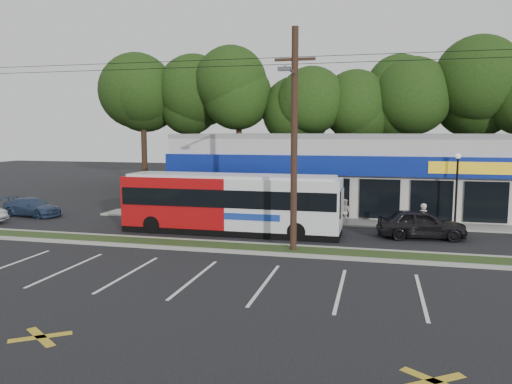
{
  "coord_description": "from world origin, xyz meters",
  "views": [
    {
      "loc": [
        6.66,
        -21.04,
        5.48
      ],
      "look_at": [
        0.27,
        5.0,
        2.21
      ],
      "focal_mm": 35.0,
      "sensor_mm": 36.0,
      "label": 1
    }
  ],
  "objects_px": {
    "car_dark": "(421,224)",
    "pedestrian_a": "(422,220)",
    "metrobus": "(231,202)",
    "pedestrian_b": "(344,212)",
    "utility_pole": "(290,133)",
    "car_blue": "(32,207)",
    "lamp_post": "(457,182)"
  },
  "relations": [
    {
      "from": "lamp_post",
      "to": "car_dark",
      "type": "xyz_separation_m",
      "value": [
        -2.1,
        -3.3,
        -1.91
      ]
    },
    {
      "from": "car_blue",
      "to": "pedestrian_a",
      "type": "bearing_deg",
      "value": -82.21
    },
    {
      "from": "car_blue",
      "to": "pedestrian_a",
      "type": "xyz_separation_m",
      "value": [
        24.11,
        -0.59,
        0.28
      ]
    },
    {
      "from": "car_dark",
      "to": "car_blue",
      "type": "distance_m",
      "value": 24.03
    },
    {
      "from": "utility_pole",
      "to": "car_blue",
      "type": "relative_size",
      "value": 12.2
    },
    {
      "from": "pedestrian_b",
      "to": "utility_pole",
      "type": "bearing_deg",
      "value": 96.34
    },
    {
      "from": "pedestrian_b",
      "to": "car_dark",
      "type": "bearing_deg",
      "value": 165.16
    },
    {
      "from": "car_dark",
      "to": "pedestrian_a",
      "type": "xyz_separation_m",
      "value": [
        0.1,
        0.5,
        0.12
      ]
    },
    {
      "from": "car_blue",
      "to": "car_dark",
      "type": "bearing_deg",
      "value": -83.41
    },
    {
      "from": "pedestrian_a",
      "to": "pedestrian_b",
      "type": "distance_m",
      "value": 4.87
    },
    {
      "from": "lamp_post",
      "to": "car_dark",
      "type": "height_order",
      "value": "lamp_post"
    },
    {
      "from": "metrobus",
      "to": "pedestrian_b",
      "type": "height_order",
      "value": "metrobus"
    },
    {
      "from": "car_dark",
      "to": "pedestrian_a",
      "type": "height_order",
      "value": "pedestrian_a"
    },
    {
      "from": "car_dark",
      "to": "car_blue",
      "type": "xyz_separation_m",
      "value": [
        -24.01,
        1.09,
        -0.16
      ]
    },
    {
      "from": "utility_pole",
      "to": "car_blue",
      "type": "distance_m",
      "value": 19.42
    },
    {
      "from": "metrobus",
      "to": "car_dark",
      "type": "xyz_separation_m",
      "value": [
        9.9,
        1.0,
        -0.93
      ]
    },
    {
      "from": "utility_pole",
      "to": "metrobus",
      "type": "xyz_separation_m",
      "value": [
        -3.83,
        3.57,
        -3.73
      ]
    },
    {
      "from": "utility_pole",
      "to": "pedestrian_a",
      "type": "height_order",
      "value": "utility_pole"
    },
    {
      "from": "lamp_post",
      "to": "car_blue",
      "type": "relative_size",
      "value": 1.04
    },
    {
      "from": "car_blue",
      "to": "pedestrian_b",
      "type": "xyz_separation_m",
      "value": [
        19.91,
        1.87,
        0.17
      ]
    },
    {
      "from": "utility_pole",
      "to": "car_dark",
      "type": "bearing_deg",
      "value": 37.0
    },
    {
      "from": "car_blue",
      "to": "pedestrian_a",
      "type": "distance_m",
      "value": 24.11
    },
    {
      "from": "metrobus",
      "to": "car_dark",
      "type": "distance_m",
      "value": 9.99
    },
    {
      "from": "utility_pole",
      "to": "pedestrian_a",
      "type": "relative_size",
      "value": 28.6
    },
    {
      "from": "lamp_post",
      "to": "pedestrian_a",
      "type": "xyz_separation_m",
      "value": [
        -2.0,
        -2.8,
        -1.8
      ]
    },
    {
      "from": "utility_pole",
      "to": "metrobus",
      "type": "relative_size",
      "value": 4.22
    },
    {
      "from": "utility_pole",
      "to": "metrobus",
      "type": "distance_m",
      "value": 6.43
    },
    {
      "from": "pedestrian_a",
      "to": "pedestrian_b",
      "type": "height_order",
      "value": "pedestrian_a"
    },
    {
      "from": "utility_pole",
      "to": "lamp_post",
      "type": "relative_size",
      "value": 11.76
    },
    {
      "from": "pedestrian_b",
      "to": "pedestrian_a",
      "type": "bearing_deg",
      "value": 170.63
    },
    {
      "from": "metrobus",
      "to": "car_dark",
      "type": "relative_size",
      "value": 2.66
    },
    {
      "from": "pedestrian_a",
      "to": "pedestrian_b",
      "type": "bearing_deg",
      "value": -59.48
    }
  ]
}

